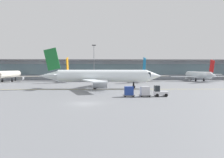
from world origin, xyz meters
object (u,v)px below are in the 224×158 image
at_px(gate_airplane_2, 73,74).
at_px(gate_airplane_4, 198,75).
at_px(gate_airplane_3, 137,74).
at_px(cargo_dolly_trailing, 129,91).
at_px(taxiing_regional_jet, 101,76).
at_px(baggage_tug, 160,92).
at_px(gate_airplane_1, 8,75).
at_px(apron_light_mast_1, 94,61).
at_px(cargo_dolly_lead, 145,91).

bearing_deg(gate_airplane_2, gate_airplane_4, -88.96).
relative_size(gate_airplane_3, cargo_dolly_trailing, 13.47).
relative_size(taxiing_regional_jet, baggage_tug, 12.38).
relative_size(gate_airplane_1, taxiing_regional_jet, 0.88).
height_order(gate_airplane_4, taxiing_regional_jet, taxiing_regional_jet).
xyz_separation_m(gate_airplane_2, apron_light_mast_1, (8.59, 11.13, 5.98)).
bearing_deg(gate_airplane_1, cargo_dolly_trailing, -141.00).
bearing_deg(apron_light_mast_1, baggage_tug, -78.35).
bearing_deg(cargo_dolly_trailing, gate_airplane_4, 56.05).
bearing_deg(taxiing_regional_jet, gate_airplane_4, 43.61).
bearing_deg(cargo_dolly_trailing, gate_airplane_1, 125.63).
height_order(gate_airplane_2, cargo_dolly_lead, gate_airplane_2).
distance_m(gate_airplane_3, cargo_dolly_lead, 57.31).
height_order(gate_airplane_4, baggage_tug, gate_airplane_4).
bearing_deg(gate_airplane_4, cargo_dolly_trailing, 142.06).
distance_m(gate_airplane_4, cargo_dolly_trailing, 66.56).
xyz_separation_m(gate_airplane_1, gate_airplane_2, (25.53, 2.47, 0.00)).
height_order(baggage_tug, cargo_dolly_lead, baggage_tug).
bearing_deg(gate_airplane_1, taxiing_regional_jet, -132.60).
relative_size(gate_airplane_4, baggage_tug, 10.04).
relative_size(gate_airplane_1, gate_airplane_2, 1.00).
xyz_separation_m(gate_airplane_3, taxiing_regional_jet, (-15.12, -37.50, 0.38)).
height_order(cargo_dolly_lead, cargo_dolly_trailing, same).
bearing_deg(taxiing_regional_jet, baggage_tug, -58.51).
bearing_deg(gate_airplane_2, cargo_dolly_trailing, -160.34).
height_order(taxiing_regional_jet, cargo_dolly_lead, taxiing_regional_jet).
bearing_deg(gate_airplane_2, gate_airplane_1, 98.94).
relative_size(gate_airplane_4, cargo_dolly_lead, 12.35).
distance_m(gate_airplane_4, baggage_tug, 63.47).
xyz_separation_m(baggage_tug, cargo_dolly_trailing, (-5.88, -0.17, 0.16)).
bearing_deg(cargo_dolly_trailing, gate_airplane_2, 104.62).
relative_size(cargo_dolly_lead, cargo_dolly_trailing, 1.00).
height_order(gate_airplane_1, baggage_tug, gate_airplane_1).
height_order(taxiing_regional_jet, apron_light_mast_1, apron_light_mast_1).
bearing_deg(apron_light_mast_1, gate_airplane_1, -158.26).
bearing_deg(baggage_tug, apron_light_mast_1, 100.03).
bearing_deg(taxiing_regional_jet, gate_airplane_3, 69.61).
bearing_deg(taxiing_regional_jet, cargo_dolly_lead, -65.31).
xyz_separation_m(gate_airplane_3, cargo_dolly_lead, (-6.86, -56.87, -1.81)).
xyz_separation_m(gate_airplane_1, cargo_dolly_trailing, (42.55, -55.95, -1.81)).
bearing_deg(taxiing_regional_jet, gate_airplane_2, 108.43).
xyz_separation_m(gate_airplane_1, baggage_tug, (48.43, -55.78, -1.97)).
xyz_separation_m(gate_airplane_1, cargo_dolly_lead, (45.60, -55.86, -1.81)).
distance_m(gate_airplane_3, cargo_dolly_trailing, 57.84).
bearing_deg(baggage_tug, cargo_dolly_trailing, 180.00).
xyz_separation_m(gate_airplane_2, cargo_dolly_lead, (20.07, -58.33, -1.81)).
distance_m(baggage_tug, apron_light_mast_1, 71.29).
bearing_deg(gate_airplane_3, gate_airplane_2, 81.98).
distance_m(gate_airplane_2, baggage_tug, 62.62).
relative_size(taxiing_regional_jet, cargo_dolly_lead, 15.23).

